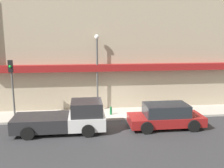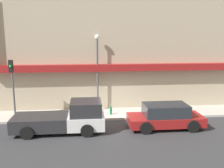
{
  "view_description": "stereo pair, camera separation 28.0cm",
  "coord_description": "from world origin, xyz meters",
  "px_view_note": "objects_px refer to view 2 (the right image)",
  "views": [
    {
      "loc": [
        -2.25,
        -16.13,
        5.68
      ],
      "look_at": [
        -0.27,
        1.01,
        2.35
      ],
      "focal_mm": 40.0,
      "sensor_mm": 36.0,
      "label": 1
    },
    {
      "loc": [
        -1.98,
        -16.16,
        5.68
      ],
      "look_at": [
        -0.27,
        1.01,
        2.35
      ],
      "focal_mm": 40.0,
      "sensor_mm": 36.0,
      "label": 2
    }
  ],
  "objects_px": {
    "street_lamp": "(97,64)",
    "pickup_truck": "(66,118)",
    "parked_car": "(165,116)",
    "fire_hydrant": "(111,111)",
    "traffic_light": "(12,79)"
  },
  "relations": [
    {
      "from": "fire_hydrant",
      "to": "street_lamp",
      "type": "height_order",
      "value": "street_lamp"
    },
    {
      "from": "pickup_truck",
      "to": "street_lamp",
      "type": "xyz_separation_m",
      "value": [
        2.1,
        3.7,
        2.84
      ]
    },
    {
      "from": "traffic_light",
      "to": "pickup_truck",
      "type": "bearing_deg",
      "value": -33.48
    },
    {
      "from": "street_lamp",
      "to": "fire_hydrant",
      "type": "bearing_deg",
      "value": -52.49
    },
    {
      "from": "parked_car",
      "to": "street_lamp",
      "type": "bearing_deg",
      "value": 135.49
    },
    {
      "from": "pickup_truck",
      "to": "traffic_light",
      "type": "bearing_deg",
      "value": 145.63
    },
    {
      "from": "pickup_truck",
      "to": "traffic_light",
      "type": "height_order",
      "value": "traffic_light"
    },
    {
      "from": "parked_car",
      "to": "street_lamp",
      "type": "height_order",
      "value": "street_lamp"
    },
    {
      "from": "pickup_truck",
      "to": "street_lamp",
      "type": "height_order",
      "value": "street_lamp"
    },
    {
      "from": "pickup_truck",
      "to": "parked_car",
      "type": "bearing_deg",
      "value": -0.89
    },
    {
      "from": "street_lamp",
      "to": "pickup_truck",
      "type": "bearing_deg",
      "value": -119.55
    },
    {
      "from": "pickup_truck",
      "to": "parked_car",
      "type": "distance_m",
      "value": 6.16
    },
    {
      "from": "pickup_truck",
      "to": "parked_car",
      "type": "height_order",
      "value": "pickup_truck"
    },
    {
      "from": "fire_hydrant",
      "to": "traffic_light",
      "type": "distance_m",
      "value": 7.04
    },
    {
      "from": "street_lamp",
      "to": "parked_car",
      "type": "bearing_deg",
      "value": -42.31
    }
  ]
}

